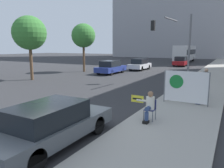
{
  "coord_description": "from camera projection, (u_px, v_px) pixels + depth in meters",
  "views": [
    {
      "loc": [
        5.61,
        -5.5,
        3.08
      ],
      "look_at": [
        -0.17,
        4.89,
        1.06
      ],
      "focal_mm": 35.0,
      "sensor_mm": 36.0,
      "label": 1
    }
  ],
  "objects": [
    {
      "name": "ground_plane",
      "position": [
        51.0,
        133.0,
        7.94
      ],
      "size": [
        160.0,
        160.0,
        0.0
      ],
      "primitive_type": "plane",
      "color": "#303033"
    },
    {
      "name": "sidewalk_curb",
      "position": [
        206.0,
        82.0,
        19.11
      ],
      "size": [
        3.41,
        90.0,
        0.15
      ],
      "primitive_type": "cube",
      "color": "#A8A399",
      "rests_on": "ground_plane"
    },
    {
      "name": "seated_protester",
      "position": [
        149.0,
        105.0,
        8.72
      ],
      "size": [
        1.0,
        0.77,
        1.19
      ],
      "rotation": [
        0.0,
        0.0,
        0.11
      ],
      "color": "#474C56",
      "rests_on": "sidewalk_curb"
    },
    {
      "name": "jogger_on_sidewalk",
      "position": [
        199.0,
        88.0,
        11.22
      ],
      "size": [
        0.34,
        0.34,
        1.69
      ],
      "rotation": [
        0.0,
        0.0,
        3.76
      ],
      "color": "#334775",
      "rests_on": "sidewalk_curb"
    },
    {
      "name": "pedestrian_behind",
      "position": [
        206.0,
        82.0,
        12.89
      ],
      "size": [
        0.34,
        0.34,
        1.69
      ],
      "rotation": [
        0.0,
        0.0,
        5.48
      ],
      "color": "#334775",
      "rests_on": "sidewalk_curb"
    },
    {
      "name": "protest_banner",
      "position": [
        185.0,
        87.0,
        11.2
      ],
      "size": [
        2.25,
        0.06,
        1.71
      ],
      "color": "slate",
      "rests_on": "sidewalk_curb"
    },
    {
      "name": "traffic_light_pole",
      "position": [
        175.0,
        37.0,
        17.78
      ],
      "size": [
        3.34,
        3.11,
        5.45
      ],
      "color": "slate",
      "rests_on": "sidewalk_curb"
    },
    {
      "name": "parked_car_curbside",
      "position": [
        51.0,
        124.0,
        6.86
      ],
      "size": [
        1.79,
        4.58,
        1.36
      ],
      "color": "#565B60",
      "rests_on": "ground_plane"
    },
    {
      "name": "car_on_road_nearest",
      "position": [
        111.0,
        67.0,
        25.32
      ],
      "size": [
        1.87,
        4.5,
        1.51
      ],
      "color": "navy",
      "rests_on": "ground_plane"
    },
    {
      "name": "car_on_road_midblock",
      "position": [
        140.0,
        64.0,
        29.38
      ],
      "size": [
        1.77,
        4.34,
        1.52
      ],
      "color": "silver",
      "rests_on": "ground_plane"
    },
    {
      "name": "car_on_road_distant",
      "position": [
        181.0,
        61.0,
        35.25
      ],
      "size": [
        1.83,
        4.16,
        1.55
      ],
      "color": "maroon",
      "rests_on": "ground_plane"
    },
    {
      "name": "city_bus_on_road",
      "position": [
        185.0,
        53.0,
        44.74
      ],
      "size": [
        2.58,
        10.82,
        3.35
      ],
      "color": "silver",
      "rests_on": "ground_plane"
    },
    {
      "name": "street_tree_near_curb",
      "position": [
        29.0,
        33.0,
        19.94
      ],
      "size": [
        3.09,
        3.09,
        5.89
      ],
      "color": "brown",
      "rests_on": "ground_plane"
    },
    {
      "name": "street_tree_midblock",
      "position": [
        83.0,
        36.0,
        26.74
      ],
      "size": [
        2.92,
        2.92,
        5.91
      ],
      "color": "brown",
      "rests_on": "ground_plane"
    }
  ]
}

